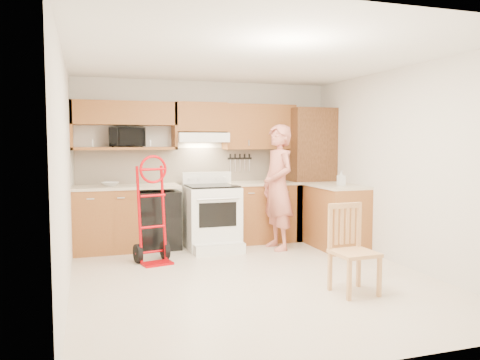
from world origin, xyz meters
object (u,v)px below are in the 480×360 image
range (213,211)px  person (278,187)px  microwave (127,137)px  hand_truck (154,215)px  dining_chair (355,250)px

range → person: person is taller
microwave → range: microwave is taller
person → range: bearing=-112.0°
hand_truck → dining_chair: hand_truck is taller
person → hand_truck: 1.88m
dining_chair → hand_truck: bearing=130.5°
range → person: bearing=-16.6°
range → dining_chair: (0.87, -2.44, -0.09)m
microwave → dining_chair: microwave is taller
range → dining_chair: 2.59m
microwave → range: size_ratio=0.46×
dining_chair → range: bearing=106.5°
person → microwave: bearing=-114.9°
person → dining_chair: bearing=-6.5°
microwave → hand_truck: 1.44m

